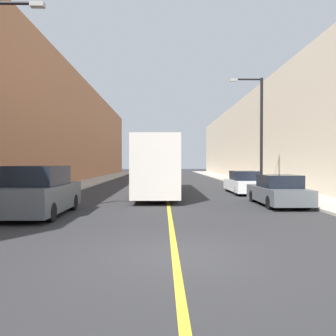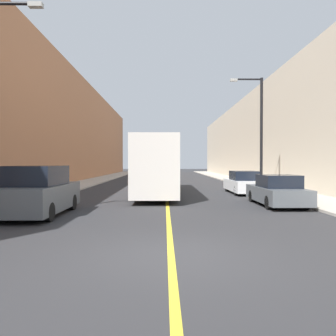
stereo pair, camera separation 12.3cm
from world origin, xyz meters
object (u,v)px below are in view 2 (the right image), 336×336
bus (157,166)px  car_right_near (277,192)px  parked_suv_left (39,193)px  car_right_mid (243,183)px  pedestrian (2,185)px  street_lamp_right (259,127)px

bus → car_right_near: size_ratio=2.76×
parked_suv_left → car_right_mid: (10.24, 9.03, -0.21)m
parked_suv_left → bus: bearing=62.8°
car_right_near → car_right_mid: (-0.16, 6.19, 0.01)m
parked_suv_left → pedestrian: (-2.75, 2.70, 0.12)m
pedestrian → parked_suv_left: bearing=-44.4°
pedestrian → car_right_mid: bearing=26.0°
car_right_mid → pedestrian: size_ratio=2.72×
parked_suv_left → pedestrian: 3.86m
parked_suv_left → pedestrian: bearing=135.6°
car_right_mid → pedestrian: 14.45m
street_lamp_right → pedestrian: bearing=-152.4°
car_right_near → pedestrian: bearing=-179.4°
parked_suv_left → street_lamp_right: bearing=41.3°
street_lamp_right → pedestrian: street_lamp_right is taller
street_lamp_right → parked_suv_left: bearing=-138.7°
car_right_mid → pedestrian: (-12.99, -6.33, 0.33)m
car_right_mid → street_lamp_right: (1.39, 1.17, 3.90)m
street_lamp_right → pedestrian: 16.60m
parked_suv_left → car_right_near: 10.78m
car_right_mid → pedestrian: bearing=-154.0°
car_right_mid → parked_suv_left: bearing=-138.6°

